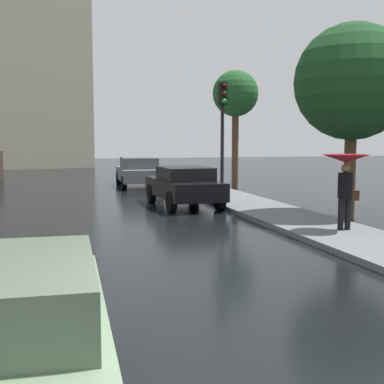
# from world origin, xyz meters

# --- Properties ---
(car_black_mid_road) EXTENTS (1.98, 4.30, 1.37)m
(car_black_mid_road) POSITION_xyz_m (2.97, 14.18, 0.73)
(car_black_mid_road) COLOR black
(car_black_mid_road) RESTS_ON ground
(car_grey_far_ahead) EXTENTS (2.04, 4.52, 1.43)m
(car_grey_far_ahead) POSITION_xyz_m (2.67, 21.90, 0.75)
(car_grey_far_ahead) COLOR slate
(car_grey_far_ahead) RESTS_ON ground
(pedestrian_with_umbrella_far) EXTENTS (1.11, 1.11, 1.81)m
(pedestrian_with_umbrella_far) POSITION_xyz_m (5.34, 7.89, 1.59)
(pedestrian_with_umbrella_far) COLOR black
(pedestrian_with_umbrella_far) RESTS_ON sidewalk_strip
(traffic_light) EXTENTS (0.26, 0.39, 4.07)m
(traffic_light) POSITION_xyz_m (4.25, 13.84, 2.98)
(traffic_light) COLOR black
(traffic_light) RESTS_ON sidewalk_strip
(street_tree_near) EXTENTS (2.06, 2.06, 5.38)m
(street_tree_near) POSITION_xyz_m (6.66, 19.18, 4.26)
(street_tree_near) COLOR #4C3823
(street_tree_near) RESTS_ON ground
(street_tree_far) EXTENTS (3.37, 3.37, 5.64)m
(street_tree_far) POSITION_xyz_m (7.05, 10.43, 3.94)
(street_tree_far) COLOR #4C3823
(street_tree_far) RESTS_ON ground
(distant_tower) EXTENTS (14.17, 11.30, 22.37)m
(distant_tower) POSITION_xyz_m (-5.08, 43.13, 9.79)
(distant_tower) COLOR beige
(distant_tower) RESTS_ON ground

